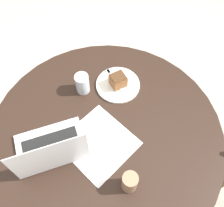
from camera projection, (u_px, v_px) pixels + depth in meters
name	position (u px, v px, depth m)	size (l,w,h in m)	color
ground_plane	(108.00, 175.00, 1.85)	(12.00, 12.00, 0.00)	#B7AD9E
dining_table	(106.00, 141.00, 1.33)	(1.12, 1.12, 0.70)	black
paper_document	(99.00, 143.00, 1.21)	(0.35, 0.35, 0.00)	white
plate	(118.00, 85.00, 1.38)	(0.23, 0.23, 0.01)	silver
cake_slice	(118.00, 80.00, 1.35)	(0.07, 0.08, 0.07)	brown
fork	(113.00, 78.00, 1.39)	(0.17, 0.03, 0.00)	silver
coffee_glass	(130.00, 182.00, 1.07)	(0.07, 0.07, 0.11)	#997556
water_glass	(82.00, 83.00, 1.32)	(0.07, 0.07, 0.11)	silver
laptop	(51.00, 149.00, 1.15)	(0.28, 0.35, 0.25)	silver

